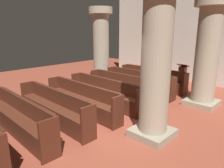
% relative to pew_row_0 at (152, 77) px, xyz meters
% --- Properties ---
extents(ground_plane, '(19.20, 19.20, 0.00)m').
position_rel_pew_row_0_xyz_m(ground_plane, '(0.86, -3.65, -0.49)').
color(ground_plane, '#9E4733').
extents(back_wall, '(10.00, 0.16, 4.50)m').
position_rel_pew_row_0_xyz_m(back_wall, '(0.86, 2.43, 1.76)').
color(back_wall, silver).
rests_on(back_wall, ground).
extents(pew_row_0, '(3.18, 0.46, 0.90)m').
position_rel_pew_row_0_xyz_m(pew_row_0, '(0.00, 0.00, 0.00)').
color(pew_row_0, '#562819').
rests_on(pew_row_0, ground).
extents(pew_row_1, '(3.18, 0.46, 0.90)m').
position_rel_pew_row_0_xyz_m(pew_row_1, '(0.00, -0.98, 0.00)').
color(pew_row_1, '#562819').
rests_on(pew_row_1, ground).
extents(pew_row_2, '(3.18, 0.47, 0.90)m').
position_rel_pew_row_0_xyz_m(pew_row_2, '(0.00, -1.97, 0.00)').
color(pew_row_2, '#562819').
rests_on(pew_row_2, ground).
extents(pew_row_3, '(3.18, 0.46, 0.90)m').
position_rel_pew_row_0_xyz_m(pew_row_3, '(0.00, -2.95, 0.00)').
color(pew_row_3, '#562819').
rests_on(pew_row_3, ground).
extents(pew_row_4, '(3.18, 0.46, 0.90)m').
position_rel_pew_row_0_xyz_m(pew_row_4, '(0.00, -3.93, 0.00)').
color(pew_row_4, '#562819').
rests_on(pew_row_4, ground).
extents(pew_row_5, '(3.18, 0.47, 0.90)m').
position_rel_pew_row_0_xyz_m(pew_row_5, '(0.00, -4.91, 0.00)').
color(pew_row_5, '#562819').
rests_on(pew_row_5, ground).
extents(pew_row_6, '(3.18, 0.46, 0.90)m').
position_rel_pew_row_0_xyz_m(pew_row_6, '(0.00, -5.90, 0.00)').
color(pew_row_6, '#562819').
rests_on(pew_row_6, ground).
extents(pillar_aisle_side, '(1.09, 1.09, 3.56)m').
position_rel_pew_row_0_xyz_m(pillar_aisle_side, '(2.46, -0.59, 1.36)').
color(pillar_aisle_side, '#9F967E').
rests_on(pillar_aisle_side, ground).
extents(pillar_far_side, '(1.09, 1.09, 3.56)m').
position_rel_pew_row_0_xyz_m(pillar_far_side, '(-2.41, -0.85, 1.36)').
color(pillar_far_side, '#9F967E').
rests_on(pillar_far_side, ground).
extents(pillar_aisle_rear, '(1.00, 1.00, 3.56)m').
position_rel_pew_row_0_xyz_m(pillar_aisle_rear, '(2.46, -3.66, 1.36)').
color(pillar_aisle_rear, '#9F967E').
rests_on(pillar_aisle_rear, ground).
extents(lectern, '(0.48, 0.45, 1.08)m').
position_rel_pew_row_0_xyz_m(lectern, '(0.89, 1.07, -0.04)').
color(lectern, '#562B1A').
rests_on(lectern, ground).
extents(hymn_book, '(0.16, 0.21, 0.03)m').
position_rel_pew_row_0_xyz_m(hymn_book, '(0.35, -0.79, 0.43)').
color(hymn_book, maroon).
rests_on(hymn_book, pew_row_1).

